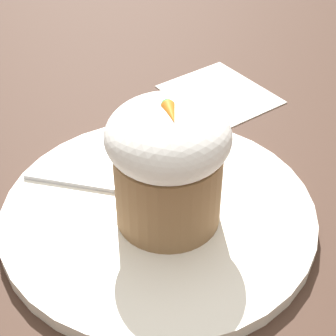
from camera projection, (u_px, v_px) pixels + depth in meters
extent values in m
plane|color=#3D281E|center=(159.00, 219.00, 0.43)|extent=(4.00, 4.00, 0.00)
cylinder|color=white|center=(158.00, 214.00, 0.43)|extent=(0.24, 0.24, 0.01)
cylinder|color=olive|center=(168.00, 186.00, 0.40)|extent=(0.08, 0.08, 0.06)
ellipsoid|color=white|center=(168.00, 136.00, 0.37)|extent=(0.09, 0.09, 0.05)
cone|color=orange|center=(171.00, 114.00, 0.35)|extent=(0.02, 0.01, 0.01)
sphere|color=green|center=(167.00, 105.00, 0.36)|extent=(0.01, 0.01, 0.01)
cube|color=silver|center=(81.00, 182.00, 0.45)|extent=(0.05, 0.09, 0.00)
ellipsoid|color=silver|center=(153.00, 192.00, 0.43)|extent=(0.05, 0.05, 0.01)
cube|color=white|center=(220.00, 94.00, 0.57)|extent=(0.13, 0.12, 0.00)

